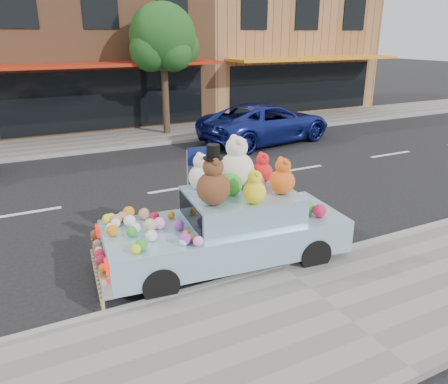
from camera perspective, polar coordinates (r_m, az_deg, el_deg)
ground at (r=12.10m, az=-5.87°, el=0.47°), size 120.00×120.00×0.00m
near_sidewalk at (r=7.02m, az=14.55°, el=-15.02°), size 60.00×3.00×0.12m
far_sidewalk at (r=18.08m, az=-13.45°, el=6.76°), size 60.00×3.00×0.12m
near_kerb at (r=8.00m, az=7.47°, el=-9.77°), size 60.00×0.12×0.13m
far_kerb at (r=16.66m, az=-12.18°, el=5.78°), size 60.00×0.12×0.13m
storefront_mid at (r=23.01m, az=-17.71°, el=18.13°), size 10.00×9.80×7.30m
storefront_right at (r=26.65m, az=5.16°, el=19.06°), size 10.00×9.80×7.30m
street_tree at (r=18.27m, az=-7.95°, el=18.75°), size 3.00×2.70×5.22m
car_blue at (r=17.33m, az=5.54°, el=9.01°), size 5.78×3.38×1.51m
art_car at (r=7.88m, az=0.40°, el=-3.94°), size 4.64×2.19×2.36m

